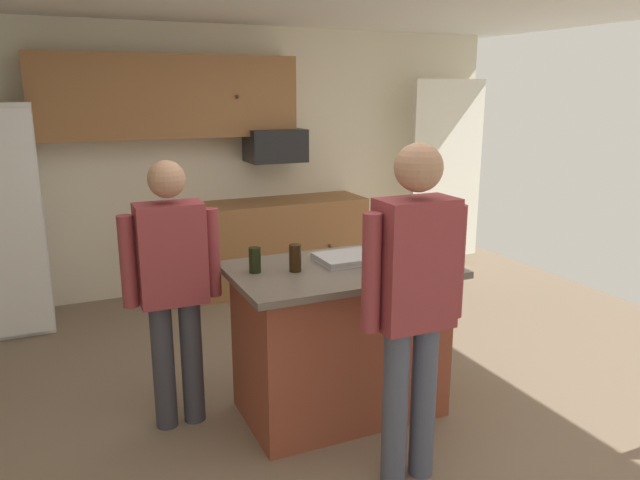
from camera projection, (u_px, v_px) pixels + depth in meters
floor at (325, 408)px, 3.89m from camera, size 7.04×7.04×0.00m
back_wall at (209, 160)px, 6.05m from camera, size 6.40×0.10×2.60m
french_door_window_panel at (446, 171)px, 6.78m from camera, size 0.90×0.06×2.00m
cabinet_run_upper at (168, 97)px, 5.57m from camera, size 2.40×0.38×0.75m
cabinet_run_lower at (278, 243)px, 6.22m from camera, size 1.80×0.63×0.90m
microwave_over_range at (275, 145)px, 5.99m from camera, size 0.56×0.40×0.32m
kitchen_island at (340, 339)px, 3.76m from camera, size 1.33×0.84×0.95m
person_elder_center at (414, 294)px, 2.95m from camera, size 0.57×0.23×1.75m
person_guest_left at (173, 279)px, 3.50m from camera, size 0.57×0.22×1.61m
tumbler_amber at (255, 260)px, 3.51m from camera, size 0.07×0.07×0.15m
glass_short_whisky at (405, 243)px, 3.87m from camera, size 0.06×0.06×0.17m
glass_stout_tall at (295, 258)px, 3.53m from camera, size 0.07×0.07×0.16m
mug_ceramic_white at (428, 261)px, 3.57m from camera, size 0.13×0.09×0.11m
glass_pilsner at (404, 254)px, 3.64m from camera, size 0.07×0.07×0.15m
serving_tray at (353, 258)px, 3.76m from camera, size 0.44×0.30×0.04m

